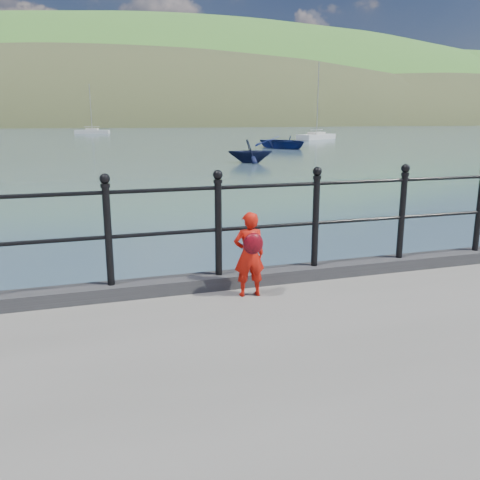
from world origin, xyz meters
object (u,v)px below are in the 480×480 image
object	(u,v)px
sailboat_deep	(92,132)
sailboat_far	(316,137)
railing	(165,220)
launch_navy	(250,151)
launch_blue	(284,142)
child	(249,254)

from	to	relation	value
sailboat_deep	sailboat_far	xyz separation A→B (m)	(28.55, -35.32, 0.00)
sailboat_far	railing	bearing A→B (deg)	-152.09
sailboat_far	launch_navy	bearing A→B (deg)	-157.11
launch_blue	launch_navy	bearing A→B (deg)	-136.18
railing	launch_blue	world-z (taller)	railing
launch_blue	launch_navy	xyz separation A→B (m)	(-8.36, -14.29, 0.14)
sailboat_far	sailboat_deep	bearing A→B (deg)	94.35
launch_navy	child	bearing A→B (deg)	173.34
launch_navy	sailboat_far	size ratio (longest dim) A/B	0.28
railing	sailboat_far	world-z (taller)	sailboat_far
launch_blue	sailboat_far	world-z (taller)	sailboat_far
sailboat_deep	railing	bearing A→B (deg)	-76.28
child	launch_navy	distance (m)	28.59
launch_navy	sailboat_deep	distance (m)	68.30
sailboat_deep	launch_navy	bearing A→B (deg)	-68.34
launch_blue	child	bearing A→B (deg)	-128.91
launch_blue	sailboat_far	distance (m)	22.04
launch_blue	sailboat_deep	distance (m)	55.95
launch_navy	sailboat_deep	bearing A→B (deg)	18.76
child	launch_navy	bearing A→B (deg)	-104.41
railing	child	world-z (taller)	railing
sailboat_deep	child	bearing A→B (deg)	-75.76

